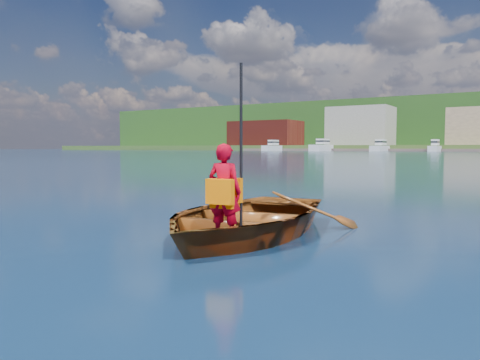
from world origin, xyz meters
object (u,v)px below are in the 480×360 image
Objects in this scene: child_paddler at (225,191)px; marina_yachts at (457,147)px; rowboat at (245,217)px; dock at (473,150)px.

marina_yachts is at bearing 95.74° from child_paddler.
child_paddler is (0.25, -0.88, 0.45)m from rowboat.
child_paddler is 0.02× the size of marina_yachts.
dock is 6.06m from marina_yachts.
dock is (-10.85, 149.41, -0.29)m from child_paddler.
child_paddler is 149.81m from dock.
marina_yachts is at bearing 95.68° from rowboat.
child_paddler reaches higher than rowboat.
rowboat is 1.90× the size of child_paddler.
rowboat is at bearing -84.32° from marina_yachts.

